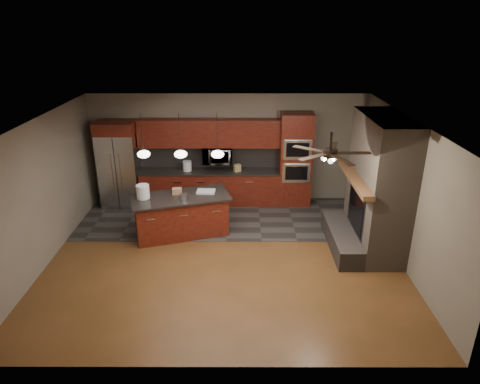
{
  "coord_description": "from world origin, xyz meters",
  "views": [
    {
      "loc": [
        0.32,
        -7.6,
        4.54
      ],
      "look_at": [
        0.3,
        0.6,
        1.17
      ],
      "focal_mm": 32.0,
      "sensor_mm": 36.0,
      "label": 1
    }
  ],
  "objects_px": {
    "kitchen_island": "(181,215)",
    "paint_tray": "(206,191)",
    "refrigerator": "(119,164)",
    "counter_bucket": "(187,166)",
    "white_bucket": "(143,192)",
    "oven_tower": "(295,160)",
    "cardboard_box": "(177,191)",
    "paint_can": "(183,197)",
    "counter_box": "(237,168)",
    "microwave": "(217,155)"
  },
  "relations": [
    {
      "from": "kitchen_island",
      "to": "cardboard_box",
      "type": "height_order",
      "value": "cardboard_box"
    },
    {
      "from": "refrigerator",
      "to": "paint_can",
      "type": "height_order",
      "value": "refrigerator"
    },
    {
      "from": "paint_can",
      "to": "counter_box",
      "type": "relative_size",
      "value": 0.9
    },
    {
      "from": "refrigerator",
      "to": "counter_bucket",
      "type": "height_order",
      "value": "refrigerator"
    },
    {
      "from": "counter_bucket",
      "to": "counter_box",
      "type": "height_order",
      "value": "counter_bucket"
    },
    {
      "from": "refrigerator",
      "to": "counter_bucket",
      "type": "bearing_deg",
      "value": 2.74
    },
    {
      "from": "counter_box",
      "to": "cardboard_box",
      "type": "bearing_deg",
      "value": -154.04
    },
    {
      "from": "refrigerator",
      "to": "paint_tray",
      "type": "bearing_deg",
      "value": -31.82
    },
    {
      "from": "refrigerator",
      "to": "white_bucket",
      "type": "distance_m",
      "value": 2.0
    },
    {
      "from": "paint_tray",
      "to": "counter_bucket",
      "type": "xyz_separation_m",
      "value": [
        -0.59,
        1.5,
        0.09
      ]
    },
    {
      "from": "microwave",
      "to": "paint_tray",
      "type": "xyz_separation_m",
      "value": [
        -0.18,
        -1.55,
        -0.36
      ]
    },
    {
      "from": "counter_box",
      "to": "kitchen_island",
      "type": "bearing_deg",
      "value": -149.86
    },
    {
      "from": "microwave",
      "to": "counter_bucket",
      "type": "height_order",
      "value": "microwave"
    },
    {
      "from": "paint_tray",
      "to": "counter_box",
      "type": "bearing_deg",
      "value": 67.46
    },
    {
      "from": "refrigerator",
      "to": "white_bucket",
      "type": "height_order",
      "value": "refrigerator"
    },
    {
      "from": "counter_bucket",
      "to": "counter_box",
      "type": "xyz_separation_m",
      "value": [
        1.27,
        -0.05,
        -0.03
      ]
    },
    {
      "from": "oven_tower",
      "to": "cardboard_box",
      "type": "xyz_separation_m",
      "value": [
        -2.78,
        -1.59,
        -0.21
      ]
    },
    {
      "from": "white_bucket",
      "to": "paint_can",
      "type": "xyz_separation_m",
      "value": [
        0.87,
        -0.06,
        -0.09
      ]
    },
    {
      "from": "paint_tray",
      "to": "white_bucket",
      "type": "bearing_deg",
      "value": -163.06
    },
    {
      "from": "kitchen_island",
      "to": "paint_can",
      "type": "bearing_deg",
      "value": -77.65
    },
    {
      "from": "paint_tray",
      "to": "cardboard_box",
      "type": "bearing_deg",
      "value": -168.43
    },
    {
      "from": "microwave",
      "to": "paint_tray",
      "type": "bearing_deg",
      "value": -96.65
    },
    {
      "from": "paint_can",
      "to": "counter_box",
      "type": "height_order",
      "value": "counter_box"
    },
    {
      "from": "paint_can",
      "to": "counter_bucket",
      "type": "distance_m",
      "value": 1.9
    },
    {
      "from": "paint_can",
      "to": "paint_tray",
      "type": "distance_m",
      "value": 0.6
    },
    {
      "from": "kitchen_island",
      "to": "cardboard_box",
      "type": "distance_m",
      "value": 0.54
    },
    {
      "from": "white_bucket",
      "to": "paint_tray",
      "type": "relative_size",
      "value": 0.75
    },
    {
      "from": "paint_can",
      "to": "cardboard_box",
      "type": "distance_m",
      "value": 0.35
    },
    {
      "from": "microwave",
      "to": "cardboard_box",
      "type": "bearing_deg",
      "value": -116.1
    },
    {
      "from": "kitchen_island",
      "to": "paint_tray",
      "type": "bearing_deg",
      "value": 6.56
    },
    {
      "from": "microwave",
      "to": "kitchen_island",
      "type": "relative_size",
      "value": 0.32
    },
    {
      "from": "counter_bucket",
      "to": "white_bucket",
      "type": "bearing_deg",
      "value": -111.77
    },
    {
      "from": "counter_box",
      "to": "white_bucket",
      "type": "bearing_deg",
      "value": -162.12
    },
    {
      "from": "microwave",
      "to": "counter_box",
      "type": "height_order",
      "value": "microwave"
    },
    {
      "from": "oven_tower",
      "to": "paint_can",
      "type": "relative_size",
      "value": 14.19
    },
    {
      "from": "white_bucket",
      "to": "paint_tray",
      "type": "height_order",
      "value": "white_bucket"
    },
    {
      "from": "white_bucket",
      "to": "refrigerator",
      "type": "bearing_deg",
      "value": 118.8
    },
    {
      "from": "paint_tray",
      "to": "counter_bucket",
      "type": "relative_size",
      "value": 1.59
    },
    {
      "from": "refrigerator",
      "to": "counter_bucket",
      "type": "xyz_separation_m",
      "value": [
        1.7,
        0.08,
        -0.07
      ]
    },
    {
      "from": "refrigerator",
      "to": "kitchen_island",
      "type": "height_order",
      "value": "refrigerator"
    },
    {
      "from": "oven_tower",
      "to": "refrigerator",
      "type": "height_order",
      "value": "oven_tower"
    },
    {
      "from": "kitchen_island",
      "to": "microwave",
      "type": "bearing_deg",
      "value": 51.09
    },
    {
      "from": "counter_bucket",
      "to": "cardboard_box",
      "type": "bearing_deg",
      "value": -91.32
    },
    {
      "from": "oven_tower",
      "to": "paint_tray",
      "type": "xyz_separation_m",
      "value": [
        -2.16,
        -1.49,
        -0.25
      ]
    },
    {
      "from": "refrigerator",
      "to": "paint_tray",
      "type": "height_order",
      "value": "refrigerator"
    },
    {
      "from": "kitchen_island",
      "to": "paint_tray",
      "type": "xyz_separation_m",
      "value": [
        0.54,
        0.24,
        0.47
      ]
    },
    {
      "from": "refrigerator",
      "to": "counter_box",
      "type": "distance_m",
      "value": 2.97
    },
    {
      "from": "white_bucket",
      "to": "counter_box",
      "type": "height_order",
      "value": "white_bucket"
    },
    {
      "from": "counter_box",
      "to": "microwave",
      "type": "bearing_deg",
      "value": 144.99
    },
    {
      "from": "refrigerator",
      "to": "counter_box",
      "type": "height_order",
      "value": "refrigerator"
    }
  ]
}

